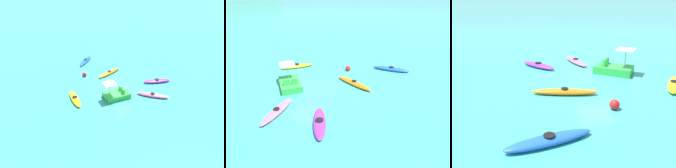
{
  "view_description": "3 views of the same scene",
  "coord_description": "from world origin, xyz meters",
  "views": [
    {
      "loc": [
        -10.25,
        16.54,
        11.74
      ],
      "look_at": [
        0.46,
        0.06,
        0.53
      ],
      "focal_mm": 36.06,
      "sensor_mm": 36.0,
      "label": 1
    },
    {
      "loc": [
        -9.47,
        -9.97,
        7.34
      ],
      "look_at": [
        0.67,
        -2.3,
        0.76
      ],
      "focal_mm": 32.25,
      "sensor_mm": 36.0,
      "label": 2
    },
    {
      "loc": [
        14.33,
        -4.17,
        4.87
      ],
      "look_at": [
        1.71,
        -2.43,
        0.31
      ],
      "focal_mm": 40.0,
      "sensor_mm": 36.0,
      "label": 3
    }
  ],
  "objects": [
    {
      "name": "kayak_pink",
      "position": [
        -3.6,
        -0.8,
        0.16
      ],
      "size": [
        3.11,
        1.45,
        0.37
      ],
      "color": "pink",
      "rests_on": "ground_plane"
    },
    {
      "name": "buoy_red",
      "position": [
        4.53,
        -0.53,
        0.24
      ],
      "size": [
        0.47,
        0.47,
        0.47
      ],
      "primitive_type": "sphere",
      "color": "red",
      "rests_on": "ground_plane"
    },
    {
      "name": "pedal_boat_green",
      "position": [
        -0.77,
        1.22,
        0.34
      ],
      "size": [
        2.56,
        2.83,
        1.68
      ],
      "color": "green",
      "rests_on": "ground_plane"
    },
    {
      "name": "kayak_yellow",
      "position": [
        2.22,
        3.72,
        0.16
      ],
      "size": [
        2.89,
        2.22,
        0.37
      ],
      "color": "yellow",
      "rests_on": "ground_plane"
    },
    {
      "name": "kayak_purple",
      "position": [
        -2.83,
        -3.63,
        0.16
      ],
      "size": [
        2.64,
        2.5,
        0.37
      ],
      "color": "purple",
      "rests_on": "ground_plane"
    },
    {
      "name": "kayak_blue",
      "position": [
        6.91,
        -3.66,
        0.16
      ],
      "size": [
        1.53,
        3.27,
        0.37
      ],
      "color": "blue",
      "rests_on": "ground_plane"
    },
    {
      "name": "ground_plane",
      "position": [
        0.0,
        0.0,
        0.0
      ],
      "size": [
        600.0,
        600.0,
        0.0
      ],
      "primitive_type": "plane",
      "color": "#38ADA8"
    },
    {
      "name": "kayak_orange",
      "position": [
        2.49,
        -2.5,
        0.16
      ],
      "size": [
        1.14,
        3.44,
        0.37
      ],
      "color": "orange",
      "rests_on": "ground_plane"
    }
  ]
}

